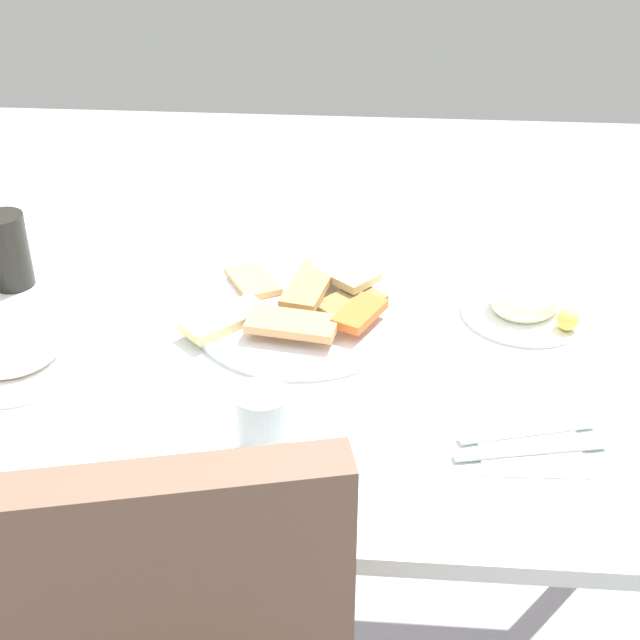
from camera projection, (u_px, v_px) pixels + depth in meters
dining_table at (332, 392)px, 1.34m from camera, size 1.22×0.79×0.70m
pide_platter at (301, 311)px, 1.36m from camera, size 0.34×0.33×0.04m
salad_plate_greens at (526, 303)px, 1.37m from camera, size 0.19×0.19×0.07m
salad_plate_rice at (10, 350)px, 1.27m from camera, size 0.23×0.23×0.05m
soda_can at (8, 251)px, 1.43m from camera, size 0.09×0.09×0.12m
drinking_glass at (263, 423)px, 1.08m from camera, size 0.07×0.07×0.09m
paper_napkin at (528, 443)px, 1.12m from camera, size 0.13×0.13×0.00m
fork at (527, 431)px, 1.13m from camera, size 0.18×0.06×0.00m
spoon at (530, 450)px, 1.10m from camera, size 0.19×0.05×0.00m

